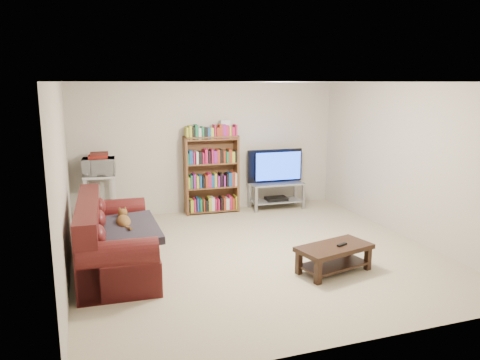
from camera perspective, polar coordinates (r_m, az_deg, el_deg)
name	(u,v)px	position (r m, az deg, el deg)	size (l,w,h in m)	color
floor	(256,253)	(6.76, 1.92, -8.93)	(5.00, 5.00, 0.00)	beige
ceiling	(257,82)	(6.33, 2.07, 11.86)	(5.00, 5.00, 0.00)	white
wall_back	(209,148)	(8.79, -3.80, 3.97)	(5.00, 5.00, 0.00)	beige
wall_front	(356,221)	(4.26, 14.02, -4.85)	(5.00, 5.00, 0.00)	beige
wall_left	(63,183)	(6.04, -20.80, -0.38)	(5.00, 5.00, 0.00)	beige
wall_right	(407,161)	(7.67, 19.74, 2.16)	(5.00, 5.00, 0.00)	beige
sofa	(110,244)	(6.39, -15.53, -7.55)	(1.04, 2.20, 0.92)	#4F1414
blanket	(124,230)	(6.18, -13.91, -5.99)	(0.83, 1.08, 0.10)	#2C2731
cat	(124,222)	(6.35, -14.00, -4.95)	(0.24, 0.59, 0.18)	brown
coffee_table	(334,254)	(6.18, 11.39, -8.79)	(1.06, 0.69, 0.35)	black
remote	(342,245)	(6.17, 12.32, -7.70)	(0.16, 0.04, 0.02)	black
tv_stand	(276,191)	(9.04, 4.46, -1.33)	(1.04, 0.50, 0.51)	#999EA3
television	(277,166)	(8.94, 4.51, 1.66)	(1.09, 0.14, 0.63)	black
dvd_player	(276,199)	(9.08, 4.45, -2.28)	(0.41, 0.28, 0.06)	black
bookshelf	(211,174)	(8.67, -3.50, 0.79)	(1.01, 0.36, 1.44)	brown
shelf_clutter	(216,130)	(8.59, -2.95, 6.10)	(0.74, 0.23, 0.28)	silver
microwave_stand	(100,193)	(8.33, -16.65, -1.50)	(0.57, 0.44, 0.86)	silver
microwave	(99,167)	(8.24, -16.84, 1.58)	(0.53, 0.36, 0.29)	silver
game_boxes	(98,157)	(8.21, -16.91, 2.75)	(0.31, 0.27, 0.05)	maroon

